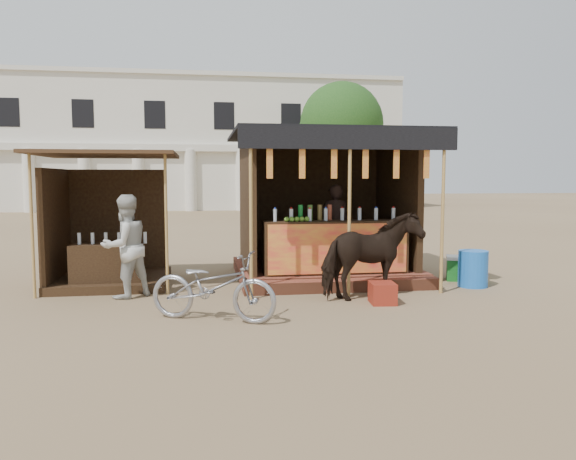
% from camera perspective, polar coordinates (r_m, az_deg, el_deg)
% --- Properties ---
extents(ground, '(120.00, 120.00, 0.00)m').
position_cam_1_polar(ground, '(7.65, 1.84, -9.34)').
color(ground, '#846B4C').
rests_on(ground, ground).
extents(main_stall, '(3.60, 3.61, 2.78)m').
position_cam_1_polar(main_stall, '(10.93, 3.85, 0.51)').
color(main_stall, brown).
rests_on(main_stall, ground).
extents(secondary_stall, '(2.40, 2.40, 2.38)m').
position_cam_1_polar(secondary_stall, '(10.72, -18.39, -0.77)').
color(secondary_stall, '#382714').
rests_on(secondary_stall, ground).
extents(cow, '(1.81, 1.28, 1.39)m').
position_cam_1_polar(cow, '(9.05, 8.46, -2.60)').
color(cow, black).
rests_on(cow, ground).
extents(motorbike, '(1.90, 1.31, 0.94)m').
position_cam_1_polar(motorbike, '(7.68, -7.62, -5.70)').
color(motorbike, '#93959C').
rests_on(motorbike, ground).
extents(bystander, '(1.03, 1.00, 1.67)m').
position_cam_1_polar(bystander, '(9.42, -16.20, -1.61)').
color(bystander, '#BBBCB5').
rests_on(bystander, ground).
extents(blue_barrel, '(0.54, 0.54, 0.65)m').
position_cam_1_polar(blue_barrel, '(10.55, 18.27, -3.75)').
color(blue_barrel, blue).
rests_on(blue_barrel, ground).
extents(red_crate, '(0.41, 0.47, 0.33)m').
position_cam_1_polar(red_crate, '(8.83, 9.57, -6.33)').
color(red_crate, maroon).
rests_on(red_crate, ground).
extents(cooler, '(0.76, 0.65, 0.46)m').
position_cam_1_polar(cooler, '(11.14, 17.42, -3.72)').
color(cooler, '#186C21').
rests_on(cooler, ground).
extents(background_building, '(26.00, 7.45, 8.18)m').
position_cam_1_polar(background_building, '(37.28, -9.80, 8.36)').
color(background_building, silver).
rests_on(background_building, ground).
extents(tree, '(4.50, 4.40, 7.00)m').
position_cam_1_polar(tree, '(30.40, 5.04, 10.37)').
color(tree, '#382314').
rests_on(tree, ground).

